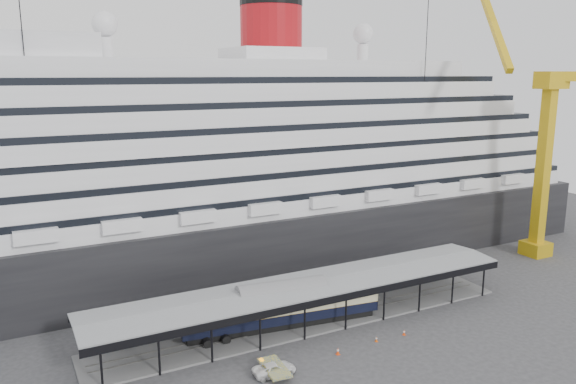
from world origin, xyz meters
TOP-DOWN VIEW (x-y plane):
  - ground at (0.00, 0.00)m, footprint 200.00×200.00m
  - cruise_ship at (0.05, 32.00)m, footprint 130.00×30.00m
  - platform_canopy at (0.00, 5.00)m, footprint 56.00×9.18m
  - crane_yellow at (47.06, 10.54)m, footprint 23.83×18.78m
  - port_truck at (-9.57, -4.57)m, footprint 4.71×2.43m
  - pullman_carriage at (-3.84, 5.00)m, footprint 25.32×6.31m
  - traffic_cone_left at (-1.35, -3.99)m, footprint 0.43×0.43m
  - traffic_cone_mid at (4.33, -3.47)m, footprint 0.39×0.39m
  - traffic_cone_right at (8.30, -3.65)m, footprint 0.46×0.46m

SIDE VIEW (x-z plane):
  - ground at x=0.00m, z-range 0.00..0.00m
  - traffic_cone_mid at x=4.33m, z-range 0.00..0.65m
  - traffic_cone_right at x=8.30m, z-range 0.00..0.70m
  - traffic_cone_left at x=-1.35m, z-range 0.00..0.83m
  - port_truck at x=-9.57m, z-range 0.00..1.27m
  - platform_canopy at x=0.00m, z-range -0.29..5.01m
  - pullman_carriage at x=-3.84m, z-range -9.36..15.29m
  - cruise_ship at x=0.05m, z-range -3.60..40.30m
  - crane_yellow at x=47.06m, z-range -3.84..43.76m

